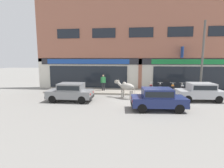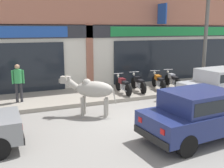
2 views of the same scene
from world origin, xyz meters
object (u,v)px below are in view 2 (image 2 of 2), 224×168
(cow, at_px, (92,90))
(pedestrian, at_px, (18,79))
(car_0, at_px, (199,112))
(motorcycle_3, at_px, (173,80))
(motorcycle_2, at_px, (158,82))
(utility_pole, at_px, (207,25))
(motorcycle_1, at_px, (138,83))
(car_2, at_px, (219,83))
(motorcycle_0, at_px, (123,85))

(cow, distance_m, pedestrian, 3.41)
(cow, height_order, car_0, cow)
(motorcycle_3, distance_m, pedestrian, 7.65)
(motorcycle_2, bearing_deg, cow, -152.96)
(cow, bearing_deg, motorcycle_2, 27.04)
(utility_pole, bearing_deg, pedestrian, 174.16)
(pedestrian, relative_size, utility_pole, 0.25)
(car_0, relative_size, motorcycle_1, 2.05)
(car_0, relative_size, motorcycle_3, 2.06)
(motorcycle_1, height_order, pedestrian, pedestrian)
(motorcycle_3, bearing_deg, car_2, -75.33)
(cow, xyz_separation_m, car_0, (2.21, -3.18, -0.19))
(motorcycle_0, height_order, pedestrian, pedestrian)
(car_2, xyz_separation_m, motorcycle_0, (-3.60, 2.40, -0.26))
(car_2, xyz_separation_m, motorcycle_3, (-0.66, 2.52, -0.26))
(motorcycle_1, bearing_deg, car_0, -100.17)
(utility_pole, bearing_deg, motorcycle_0, 171.53)
(car_2, bearing_deg, motorcycle_0, 146.25)
(motorcycle_0, xyz_separation_m, motorcycle_2, (2.03, 0.06, 0.00))
(car_2, height_order, motorcycle_0, car_2)
(car_0, bearing_deg, pedestrian, 129.36)
(car_0, relative_size, motorcycle_0, 2.04)
(car_2, xyz_separation_m, motorcycle_2, (-1.57, 2.47, -0.26))
(car_0, bearing_deg, motorcycle_1, 79.83)
(motorcycle_3, xyz_separation_m, utility_pole, (1.32, -0.76, 2.83))
(car_0, bearing_deg, car_2, 38.41)
(cow, distance_m, motorcycle_3, 5.72)
(pedestrian, bearing_deg, utility_pole, -5.84)
(motorcycle_0, height_order, motorcycle_2, same)
(car_2, relative_size, motorcycle_0, 2.04)
(car_0, height_order, motorcycle_3, car_0)
(cow, relative_size, car_2, 0.51)
(car_2, bearing_deg, cow, 177.50)
(car_0, bearing_deg, utility_pole, 47.18)
(car_2, relative_size, pedestrian, 2.31)
(cow, distance_m, car_0, 3.88)
(motorcycle_1, bearing_deg, cow, -144.68)
(motorcycle_2, xyz_separation_m, motorcycle_3, (0.91, 0.06, 0.00))
(cow, relative_size, pedestrian, 1.18)
(car_0, xyz_separation_m, motorcycle_2, (2.12, 5.39, -0.26))
(motorcycle_1, bearing_deg, car_2, -42.87)
(motorcycle_2, relative_size, utility_pole, 0.28)
(motorcycle_0, xyz_separation_m, motorcycle_3, (2.94, 0.12, 0.00))
(motorcycle_2, bearing_deg, motorcycle_0, -178.21)
(cow, bearing_deg, motorcycle_3, 23.41)
(motorcycle_3, relative_size, pedestrian, 1.12)
(motorcycle_1, distance_m, utility_pole, 4.47)
(car_0, relative_size, pedestrian, 2.31)
(motorcycle_3, bearing_deg, motorcycle_0, -177.64)
(cow, xyz_separation_m, motorcycle_0, (2.30, 2.15, -0.45))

